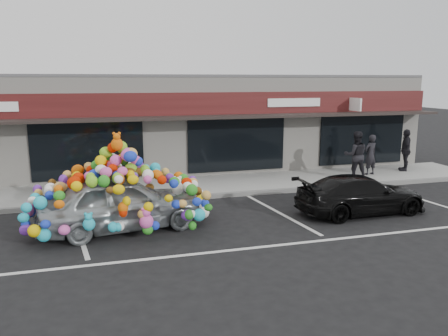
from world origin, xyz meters
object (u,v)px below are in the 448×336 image
object	(u,v)px
black_sedan	(361,194)
pedestrian_c	(406,150)
pedestrian_a	(370,155)
pedestrian_b	(356,155)
toy_car	(121,196)

from	to	relation	value
black_sedan	pedestrian_c	bearing A→B (deg)	-49.77
pedestrian_a	pedestrian_b	bearing A→B (deg)	15.48
pedestrian_a	toy_car	bearing A→B (deg)	8.06
toy_car	black_sedan	world-z (taller)	toy_car
toy_car	pedestrian_a	xyz separation A→B (m)	(10.42, 3.83, 0.05)
pedestrian_a	pedestrian_b	xyz separation A→B (m)	(-1.05, -0.55, 0.12)
pedestrian_b	pedestrian_c	size ratio (longest dim) A/B	1.05
black_sedan	pedestrian_a	size ratio (longest dim) A/B	2.43
toy_car	pedestrian_b	distance (m)	9.92
toy_car	pedestrian_a	distance (m)	11.10
toy_car	pedestrian_b	bearing A→B (deg)	-79.38
pedestrian_a	pedestrian_b	world-z (taller)	pedestrian_b
pedestrian_b	pedestrian_c	world-z (taller)	pedestrian_b
pedestrian_c	pedestrian_b	bearing A→B (deg)	-44.48
toy_car	pedestrian_a	bearing A→B (deg)	-78.49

